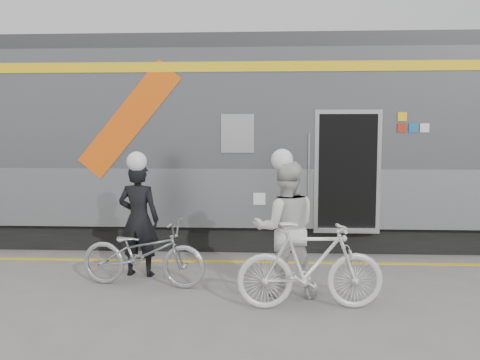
# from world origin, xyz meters

# --- Properties ---
(ground) EXTENTS (90.00, 90.00, 0.00)m
(ground) POSITION_xyz_m (0.00, 0.00, 0.00)
(ground) COLOR slate
(ground) RESTS_ON ground
(train) EXTENTS (24.00, 3.17, 4.10)m
(train) POSITION_xyz_m (-0.34, 4.19, 2.05)
(train) COLOR black
(train) RESTS_ON ground
(safety_strip) EXTENTS (24.00, 0.12, 0.01)m
(safety_strip) POSITION_xyz_m (0.00, 2.15, 0.00)
(safety_strip) COLOR yellow
(safety_strip) RESTS_ON ground
(man) EXTENTS (0.71, 0.51, 1.80)m
(man) POSITION_xyz_m (-1.63, 1.24, 0.90)
(man) COLOR black
(man) RESTS_ON ground
(bicycle_left) EXTENTS (1.96, 0.90, 0.99)m
(bicycle_left) POSITION_xyz_m (-1.43, 0.69, 0.50)
(bicycle_left) COLOR #A6A9AD
(bicycle_left) RESTS_ON ground
(woman) EXTENTS (0.96, 0.77, 1.88)m
(woman) POSITION_xyz_m (0.65, 0.37, 0.94)
(woman) COLOR silver
(woman) RESTS_ON ground
(bicycle_right) EXTENTS (1.93, 0.67, 1.14)m
(bicycle_right) POSITION_xyz_m (0.95, -0.18, 0.57)
(bicycle_right) COLOR silver
(bicycle_right) RESTS_ON ground
(helmet_man) EXTENTS (0.31, 0.31, 0.31)m
(helmet_man) POSITION_xyz_m (-1.63, 1.24, 1.96)
(helmet_man) COLOR white
(helmet_man) RESTS_ON man
(helmet_woman) EXTENTS (0.30, 0.30, 0.30)m
(helmet_woman) POSITION_xyz_m (0.65, 0.37, 2.03)
(helmet_woman) COLOR white
(helmet_woman) RESTS_ON woman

